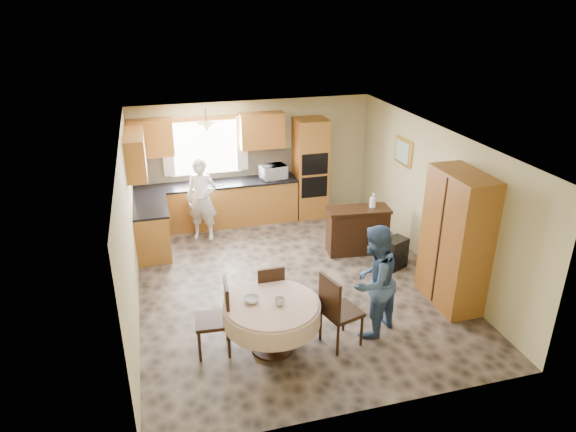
% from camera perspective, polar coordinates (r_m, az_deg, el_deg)
% --- Properties ---
extents(floor, '(5.00, 6.00, 0.01)m').
position_cam_1_polar(floor, '(8.71, 0.48, -7.38)').
color(floor, '#715E4F').
rests_on(floor, ground).
extents(ceiling, '(5.00, 6.00, 0.01)m').
position_cam_1_polar(ceiling, '(7.73, 0.55, 8.72)').
color(ceiling, white).
rests_on(ceiling, wall_back).
extents(wall_back, '(5.00, 0.02, 2.50)m').
position_cam_1_polar(wall_back, '(10.88, -3.82, 6.24)').
color(wall_back, tan).
rests_on(wall_back, floor).
extents(wall_front, '(5.00, 0.02, 2.50)m').
position_cam_1_polar(wall_front, '(5.67, 8.96, -11.49)').
color(wall_front, tan).
rests_on(wall_front, floor).
extents(wall_left, '(0.02, 6.00, 2.50)m').
position_cam_1_polar(wall_left, '(7.89, -17.24, -1.73)').
color(wall_left, tan).
rests_on(wall_left, floor).
extents(wall_right, '(0.02, 6.00, 2.50)m').
position_cam_1_polar(wall_right, '(9.10, 15.85, 1.83)').
color(wall_right, tan).
rests_on(wall_right, floor).
extents(window, '(1.40, 0.03, 1.10)m').
position_cam_1_polar(window, '(10.62, -9.18, 7.52)').
color(window, white).
rests_on(window, wall_back).
extents(curtain_left, '(0.22, 0.02, 1.15)m').
position_cam_1_polar(curtain_left, '(10.51, -13.25, 7.31)').
color(curtain_left, white).
rests_on(curtain_left, wall_back).
extents(curtain_right, '(0.22, 0.02, 1.15)m').
position_cam_1_polar(curtain_right, '(10.66, -5.13, 8.07)').
color(curtain_right, white).
rests_on(curtain_right, wall_back).
extents(base_cab_back, '(3.30, 0.60, 0.88)m').
position_cam_1_polar(base_cab_back, '(10.75, -7.81, 1.26)').
color(base_cab_back, '#B97A31').
rests_on(base_cab_back, floor).
extents(counter_back, '(3.30, 0.64, 0.04)m').
position_cam_1_polar(counter_back, '(10.58, -7.95, 3.56)').
color(counter_back, black).
rests_on(counter_back, base_cab_back).
extents(base_cab_left, '(0.60, 1.20, 0.88)m').
position_cam_1_polar(base_cab_left, '(9.86, -14.85, -1.48)').
color(base_cab_left, '#B97A31').
rests_on(base_cab_left, floor).
extents(counter_left, '(0.64, 1.20, 0.04)m').
position_cam_1_polar(counter_left, '(9.68, -15.13, 0.99)').
color(counter_left, black).
rests_on(counter_left, base_cab_left).
extents(backsplash, '(3.30, 0.02, 0.55)m').
position_cam_1_polar(backsplash, '(10.77, -8.25, 5.47)').
color(backsplash, tan).
rests_on(backsplash, wall_back).
extents(wall_cab_left, '(0.85, 0.33, 0.72)m').
position_cam_1_polar(wall_cab_left, '(10.35, -15.02, 8.38)').
color(wall_cab_left, '#C88032').
rests_on(wall_cab_left, wall_back).
extents(wall_cab_right, '(0.90, 0.33, 0.72)m').
position_cam_1_polar(wall_cab_right, '(10.58, -2.92, 9.47)').
color(wall_cab_right, '#C88032').
rests_on(wall_cab_right, wall_back).
extents(wall_cab_side, '(0.33, 1.20, 0.72)m').
position_cam_1_polar(wall_cab_side, '(9.35, -16.60, 6.62)').
color(wall_cab_side, '#C88032').
rests_on(wall_cab_side, wall_left).
extents(oven_tower, '(0.66, 0.62, 2.12)m').
position_cam_1_polar(oven_tower, '(10.93, 2.48, 5.31)').
color(oven_tower, '#B97A31').
rests_on(oven_tower, floor).
extents(oven_upper, '(0.56, 0.01, 0.45)m').
position_cam_1_polar(oven_upper, '(10.59, 3.01, 5.77)').
color(oven_upper, black).
rests_on(oven_upper, oven_tower).
extents(oven_lower, '(0.56, 0.01, 0.45)m').
position_cam_1_polar(oven_lower, '(10.75, 2.96, 3.23)').
color(oven_lower, black).
rests_on(oven_lower, oven_tower).
extents(pendant, '(0.36, 0.36, 0.18)m').
position_cam_1_polar(pendant, '(10.03, -9.04, 9.66)').
color(pendant, beige).
rests_on(pendant, ceiling).
extents(sideboard, '(1.20, 0.60, 0.82)m').
position_cam_1_polar(sideboard, '(9.61, 7.69, -1.73)').
color(sideboard, '#331B0D').
rests_on(sideboard, floor).
extents(space_heater, '(0.48, 0.42, 0.56)m').
position_cam_1_polar(space_heater, '(9.23, 11.80, -4.07)').
color(space_heater, black).
rests_on(space_heater, floor).
extents(cupboard, '(0.56, 1.12, 2.13)m').
position_cam_1_polar(cupboard, '(8.12, 18.13, -2.55)').
color(cupboard, '#B97A31').
rests_on(cupboard, floor).
extents(dining_table, '(1.30, 1.30, 0.74)m').
position_cam_1_polar(dining_table, '(6.93, -1.81, -10.76)').
color(dining_table, '#331B0D').
rests_on(dining_table, floor).
extents(chair_left, '(0.49, 0.49, 1.04)m').
position_cam_1_polar(chair_left, '(6.97, -7.72, -10.75)').
color(chair_left, '#331B0D').
rests_on(chair_left, floor).
extents(chair_back, '(0.41, 0.41, 0.94)m').
position_cam_1_polar(chair_back, '(7.51, -2.04, -8.27)').
color(chair_back, '#331B0D').
rests_on(chair_back, floor).
extents(chair_right, '(0.58, 0.58, 1.08)m').
position_cam_1_polar(chair_right, '(7.02, 5.43, -10.12)').
color(chair_right, '#331B0D').
rests_on(chair_right, floor).
extents(framed_picture, '(0.06, 0.59, 0.49)m').
position_cam_1_polar(framed_picture, '(9.85, 12.70, 7.00)').
color(framed_picture, gold).
rests_on(framed_picture, wall_right).
extents(microwave, '(0.58, 0.44, 0.29)m').
position_cam_1_polar(microwave, '(10.68, -1.64, 4.91)').
color(microwave, silver).
rests_on(microwave, counter_back).
extents(person_sink, '(0.69, 0.56, 1.62)m').
position_cam_1_polar(person_sink, '(10.05, -9.55, 1.81)').
color(person_sink, silver).
rests_on(person_sink, floor).
extents(person_dining, '(1.02, 0.96, 1.65)m').
position_cam_1_polar(person_dining, '(7.22, 9.46, -7.18)').
color(person_dining, '#375078').
rests_on(person_dining, floor).
extents(bowl_sideboard, '(0.28, 0.28, 0.05)m').
position_cam_1_polar(bowl_sideboard, '(9.36, 6.67, 0.55)').
color(bowl_sideboard, '#B2B2B2').
rests_on(bowl_sideboard, sideboard).
extents(bottle_sideboard, '(0.14, 0.14, 0.32)m').
position_cam_1_polar(bottle_sideboard, '(9.49, 9.40, 1.59)').
color(bottle_sideboard, silver).
rests_on(bottle_sideboard, sideboard).
extents(cup_table, '(0.16, 0.16, 0.10)m').
position_cam_1_polar(cup_table, '(6.77, -0.92, -9.44)').
color(cup_table, '#B2B2B2').
rests_on(cup_table, dining_table).
extents(bowl_table, '(0.27, 0.27, 0.07)m').
position_cam_1_polar(bowl_table, '(6.86, -4.05, -9.25)').
color(bowl_table, '#B2B2B2').
rests_on(bowl_table, dining_table).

